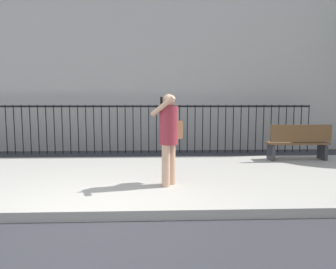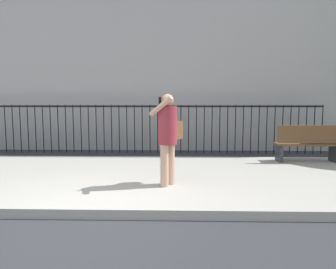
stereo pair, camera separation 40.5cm
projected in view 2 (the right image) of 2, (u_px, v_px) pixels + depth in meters
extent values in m
plane|color=#333338|center=(88.00, 220.00, 4.41)|extent=(60.00, 60.00, 0.00)
cube|color=#B2ADA3|center=(118.00, 178.00, 6.59)|extent=(28.00, 4.40, 0.15)
cube|color=black|center=(138.00, 106.00, 10.11)|extent=(12.00, 0.04, 0.06)
cylinder|color=black|center=(5.00, 129.00, 10.31)|extent=(0.03, 0.03, 1.60)
cylinder|color=black|center=(13.00, 129.00, 10.30)|extent=(0.03, 0.03, 1.60)
cylinder|color=black|center=(20.00, 129.00, 10.30)|extent=(0.03, 0.03, 1.60)
cylinder|color=black|center=(28.00, 129.00, 10.29)|extent=(0.03, 0.03, 1.60)
cylinder|color=black|center=(36.00, 129.00, 10.28)|extent=(0.03, 0.03, 1.60)
cylinder|color=black|center=(43.00, 129.00, 10.28)|extent=(0.03, 0.03, 1.60)
cylinder|color=black|center=(51.00, 129.00, 10.27)|extent=(0.03, 0.03, 1.60)
cylinder|color=black|center=(58.00, 129.00, 10.26)|extent=(0.03, 0.03, 1.60)
cylinder|color=black|center=(66.00, 129.00, 10.25)|extent=(0.03, 0.03, 1.60)
cylinder|color=black|center=(73.00, 129.00, 10.25)|extent=(0.03, 0.03, 1.60)
cylinder|color=black|center=(81.00, 129.00, 10.24)|extent=(0.03, 0.03, 1.60)
cylinder|color=black|center=(89.00, 129.00, 10.23)|extent=(0.03, 0.03, 1.60)
cylinder|color=black|center=(96.00, 129.00, 10.23)|extent=(0.03, 0.03, 1.60)
cylinder|color=black|center=(104.00, 129.00, 10.22)|extent=(0.03, 0.03, 1.60)
cylinder|color=black|center=(112.00, 129.00, 10.21)|extent=(0.03, 0.03, 1.60)
cylinder|color=black|center=(119.00, 129.00, 10.21)|extent=(0.03, 0.03, 1.60)
cylinder|color=black|center=(127.00, 129.00, 10.20)|extent=(0.03, 0.03, 1.60)
cylinder|color=black|center=(135.00, 129.00, 10.19)|extent=(0.03, 0.03, 1.60)
cylinder|color=black|center=(142.00, 129.00, 10.19)|extent=(0.03, 0.03, 1.60)
cylinder|color=black|center=(150.00, 129.00, 10.18)|extent=(0.03, 0.03, 1.60)
cylinder|color=black|center=(158.00, 129.00, 10.17)|extent=(0.03, 0.03, 1.60)
cylinder|color=black|center=(165.00, 129.00, 10.17)|extent=(0.03, 0.03, 1.60)
cylinder|color=black|center=(173.00, 129.00, 10.16)|extent=(0.03, 0.03, 1.60)
cylinder|color=black|center=(181.00, 129.00, 10.15)|extent=(0.03, 0.03, 1.60)
cylinder|color=black|center=(189.00, 129.00, 10.15)|extent=(0.03, 0.03, 1.60)
cylinder|color=black|center=(196.00, 129.00, 10.14)|extent=(0.03, 0.03, 1.60)
cylinder|color=black|center=(204.00, 129.00, 10.13)|extent=(0.03, 0.03, 1.60)
cylinder|color=black|center=(212.00, 129.00, 10.13)|extent=(0.03, 0.03, 1.60)
cylinder|color=black|center=(220.00, 129.00, 10.12)|extent=(0.03, 0.03, 1.60)
cylinder|color=black|center=(227.00, 129.00, 10.11)|extent=(0.03, 0.03, 1.60)
cylinder|color=black|center=(235.00, 129.00, 10.10)|extent=(0.03, 0.03, 1.60)
cylinder|color=black|center=(243.00, 129.00, 10.10)|extent=(0.03, 0.03, 1.60)
cylinder|color=black|center=(251.00, 129.00, 10.09)|extent=(0.03, 0.03, 1.60)
cylinder|color=black|center=(259.00, 129.00, 10.08)|extent=(0.03, 0.03, 1.60)
cylinder|color=black|center=(267.00, 129.00, 10.08)|extent=(0.03, 0.03, 1.60)
cylinder|color=black|center=(275.00, 129.00, 10.07)|extent=(0.03, 0.03, 1.60)
cylinder|color=black|center=(282.00, 129.00, 10.06)|extent=(0.03, 0.03, 1.60)
cylinder|color=black|center=(290.00, 129.00, 10.06)|extent=(0.03, 0.03, 1.60)
cylinder|color=black|center=(298.00, 129.00, 10.05)|extent=(0.03, 0.03, 1.60)
cylinder|color=black|center=(306.00, 129.00, 10.04)|extent=(0.03, 0.03, 1.60)
cylinder|color=black|center=(314.00, 129.00, 10.04)|extent=(0.03, 0.03, 1.60)
cylinder|color=black|center=(322.00, 129.00, 10.03)|extent=(0.03, 0.03, 1.60)
cylinder|color=tan|center=(164.00, 166.00, 5.58)|extent=(0.15, 0.15, 0.76)
cylinder|color=tan|center=(171.00, 164.00, 5.74)|extent=(0.15, 0.15, 0.76)
cylinder|color=#992D38|center=(168.00, 125.00, 5.58)|extent=(0.47, 0.47, 0.70)
sphere|color=tan|center=(168.00, 100.00, 5.54)|extent=(0.22, 0.22, 0.22)
cylinder|color=tan|center=(161.00, 106.00, 5.38)|extent=(0.46, 0.34, 0.38)
cylinder|color=tan|center=(174.00, 126.00, 5.75)|extent=(0.09, 0.09, 0.53)
cube|color=black|center=(160.00, 101.00, 5.45)|extent=(0.05, 0.06, 0.15)
cube|color=brown|center=(175.00, 130.00, 5.81)|extent=(0.29, 0.32, 0.34)
cube|color=brown|center=(307.00, 144.00, 7.96)|extent=(1.60, 0.45, 0.05)
cube|color=brown|center=(311.00, 134.00, 7.74)|extent=(1.60, 0.06, 0.44)
cube|color=#333338|center=(279.00, 154.00, 8.01)|extent=(0.08, 0.41, 0.40)
cube|color=#333338|center=(334.00, 154.00, 7.97)|extent=(0.08, 0.41, 0.40)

